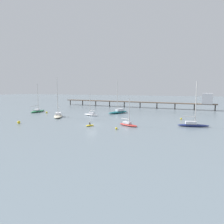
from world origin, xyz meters
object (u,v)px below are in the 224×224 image
object	(u,v)px
sailboat_navy	(193,124)
mooring_buoy_near	(116,128)
mooring_buoy_outer	(181,119)
sailboat_red	(128,124)
sailboat_teal	(118,111)
sailboat_cream	(58,115)
dinghy_yellow	(90,125)
sailboat_white	(91,114)
pier	(165,101)
mooring_buoy_inner	(19,122)
mooring_buoy_mid	(47,112)
sailboat_green	(38,111)

from	to	relation	value
sailboat_navy	mooring_buoy_near	xyz separation A→B (m)	(-18.27, -9.62, -0.44)
mooring_buoy_near	mooring_buoy_outer	size ratio (longest dim) A/B	0.97
sailboat_navy	sailboat_red	size ratio (longest dim) A/B	1.58
sailboat_teal	sailboat_red	distance (m)	27.01
sailboat_cream	dinghy_yellow	bearing A→B (deg)	-35.24
sailboat_white	mooring_buoy_outer	xyz separation A→B (m)	(31.48, -0.21, -0.27)
pier	mooring_buoy_inner	world-z (taller)	pier
sailboat_cream	dinghy_yellow	xyz separation A→B (m)	(17.24, -12.18, -0.51)
dinghy_yellow	mooring_buoy_mid	distance (m)	33.98
pier	sailboat_teal	size ratio (longest dim) A/B	5.88
dinghy_yellow	mooring_buoy_outer	bearing A→B (deg)	38.66
sailboat_teal	sailboat_red	size ratio (longest dim) A/B	1.79
mooring_buoy_inner	sailboat_red	bearing A→B (deg)	11.29
sailboat_red	dinghy_yellow	size ratio (longest dim) A/B	2.93
mooring_buoy_mid	pier	bearing A→B (deg)	36.58
sailboat_navy	mooring_buoy_inner	distance (m)	48.30
sailboat_white	dinghy_yellow	distance (m)	20.67
sailboat_white	mooring_buoy_inner	distance (m)	25.46
pier	sailboat_green	xyz separation A→B (m)	(-49.79, -30.28, -3.26)
dinghy_yellow	mooring_buoy_inner	xyz separation A→B (m)	(-20.83, -2.78, 0.21)
sailboat_navy	mooring_buoy_mid	world-z (taller)	sailboat_navy
dinghy_yellow	pier	bearing A→B (deg)	72.65
sailboat_red	mooring_buoy_near	world-z (taller)	sailboat_red
dinghy_yellow	mooring_buoy_mid	bearing A→B (deg)	143.66
sailboat_teal	mooring_buoy_inner	xyz separation A→B (m)	(-20.82, -31.29, -0.39)
mooring_buoy_mid	mooring_buoy_near	distance (m)	41.98
sailboat_green	mooring_buoy_outer	bearing A→B (deg)	-3.48
pier	dinghy_yellow	xyz separation A→B (m)	(-16.45, -52.65, -3.67)
pier	sailboat_red	distance (m)	49.88
mooring_buoy_inner	sailboat_teal	bearing A→B (deg)	56.35
sailboat_red	sailboat_green	bearing A→B (deg)	156.17
sailboat_cream	dinghy_yellow	size ratio (longest dim) A/B	5.36
mooring_buoy_inner	sailboat_white	bearing A→B (deg)	59.31
mooring_buoy_near	sailboat_red	bearing A→B (deg)	73.73
sailboat_red	sailboat_cream	xyz separation A→B (m)	(-27.00, 8.85, 0.19)
sailboat_navy	sailboat_cream	bearing A→B (deg)	173.66
sailboat_red	sailboat_cream	world-z (taller)	sailboat_cream
pier	sailboat_red	size ratio (longest dim) A/B	10.53
pier	mooring_buoy_inner	size ratio (longest dim) A/B	92.22
sailboat_red	mooring_buoy_near	size ratio (longest dim) A/B	13.30
sailboat_red	mooring_buoy_mid	world-z (taller)	sailboat_red
sailboat_navy	mooring_buoy_inner	xyz separation A→B (m)	(-47.23, -10.11, -0.29)
sailboat_white	sailboat_cream	size ratio (longest dim) A/B	0.60
sailboat_navy	sailboat_teal	size ratio (longest dim) A/B	0.88
sailboat_white	mooring_buoy_outer	size ratio (longest dim) A/B	14.12
sailboat_white	mooring_buoy_mid	size ratio (longest dim) A/B	12.11
pier	mooring_buoy_near	size ratio (longest dim) A/B	140.06
sailboat_green	sailboat_red	world-z (taller)	sailboat_green
sailboat_red	mooring_buoy_inner	distance (m)	31.20
pier	sailboat_green	world-z (taller)	sailboat_green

